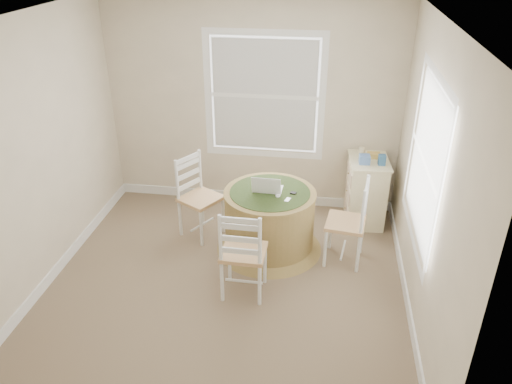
# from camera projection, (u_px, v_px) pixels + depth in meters

# --- Properties ---
(room) EXTENTS (3.64, 3.64, 2.64)m
(room) POSITION_uv_depth(u_px,v_px,m) (243.00, 163.00, 4.62)
(room) COLOR #76644B
(room) RESTS_ON ground
(round_table) EXTENTS (1.18, 1.18, 0.72)m
(round_table) POSITION_uv_depth(u_px,v_px,m) (270.00, 218.00, 5.51)
(round_table) COLOR olive
(round_table) RESTS_ON ground
(chair_left) EXTENTS (0.56, 0.57, 0.95)m
(chair_left) POSITION_uv_depth(u_px,v_px,m) (201.00, 198.00, 5.74)
(chair_left) COLOR white
(chair_left) RESTS_ON ground
(chair_near) EXTENTS (0.43, 0.41, 0.95)m
(chair_near) POSITION_uv_depth(u_px,v_px,m) (244.00, 252.00, 4.79)
(chair_near) COLOR white
(chair_near) RESTS_ON ground
(chair_right) EXTENTS (0.45, 0.47, 0.95)m
(chair_right) POSITION_uv_depth(u_px,v_px,m) (346.00, 222.00, 5.27)
(chair_right) COLOR white
(chair_right) RESTS_ON ground
(laptop) EXTENTS (0.32, 0.28, 0.22)m
(laptop) POSITION_uv_depth(u_px,v_px,m) (267.00, 188.00, 5.37)
(laptop) COLOR white
(laptop) RESTS_ON round_table
(mouse) EXTENTS (0.08, 0.10, 0.03)m
(mouse) POSITION_uv_depth(u_px,v_px,m) (278.00, 195.00, 5.28)
(mouse) COLOR white
(mouse) RESTS_ON round_table
(phone) EXTENTS (0.07, 0.10, 0.02)m
(phone) POSITION_uv_depth(u_px,v_px,m) (288.00, 200.00, 5.20)
(phone) COLOR #B7BABF
(phone) RESTS_ON round_table
(keys) EXTENTS (0.07, 0.06, 0.02)m
(keys) POSITION_uv_depth(u_px,v_px,m) (293.00, 193.00, 5.32)
(keys) COLOR black
(keys) RESTS_ON round_table
(corner_chest) EXTENTS (0.50, 0.65, 0.82)m
(corner_chest) POSITION_uv_depth(u_px,v_px,m) (366.00, 191.00, 6.04)
(corner_chest) COLOR #F9EABB
(corner_chest) RESTS_ON ground
(tissue_box) EXTENTS (0.13, 0.13, 0.10)m
(tissue_box) POSITION_uv_depth(u_px,v_px,m) (364.00, 160.00, 5.74)
(tissue_box) COLOR #5077B9
(tissue_box) RESTS_ON corner_chest
(box_yellow) EXTENTS (0.16, 0.11, 0.06)m
(box_yellow) POSITION_uv_depth(u_px,v_px,m) (374.00, 155.00, 5.90)
(box_yellow) COLOR gold
(box_yellow) RESTS_ON corner_chest
(box_blue) EXTENTS (0.09, 0.09, 0.12)m
(box_blue) POSITION_uv_depth(u_px,v_px,m) (383.00, 160.00, 5.70)
(box_blue) COLOR #2E5C8B
(box_blue) RESTS_ON corner_chest
(cup_cream) EXTENTS (0.07, 0.07, 0.09)m
(cup_cream) POSITION_uv_depth(u_px,v_px,m) (361.00, 150.00, 5.98)
(cup_cream) COLOR beige
(cup_cream) RESTS_ON corner_chest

